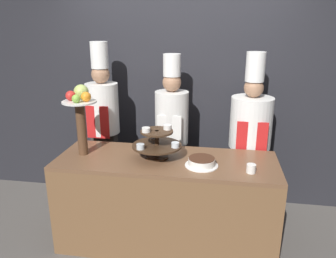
# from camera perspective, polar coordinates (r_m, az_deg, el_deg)

# --- Properties ---
(wall_back) EXTENTS (10.00, 0.06, 2.80)m
(wall_back) POSITION_cam_1_polar(r_m,az_deg,el_deg) (3.72, 2.20, 8.22)
(wall_back) COLOR #232328
(wall_back) RESTS_ON ground_plane
(buffet_counter) EXTENTS (1.97, 0.70, 0.87)m
(buffet_counter) POSITION_cam_1_polar(r_m,az_deg,el_deg) (3.13, -0.30, -12.55)
(buffet_counter) COLOR brown
(buffet_counter) RESTS_ON ground_plane
(tiered_stand) EXTENTS (0.44, 0.44, 0.30)m
(tiered_stand) POSITION_cam_1_polar(r_m,az_deg,el_deg) (2.92, -1.95, -2.33)
(tiered_stand) COLOR #3D2819
(tiered_stand) RESTS_ON buffet_counter
(fruit_pedestal) EXTENTS (0.31, 0.31, 0.64)m
(fruit_pedestal) POSITION_cam_1_polar(r_m,az_deg,el_deg) (3.04, -15.01, 3.37)
(fruit_pedestal) COLOR brown
(fruit_pedestal) RESTS_ON buffet_counter
(cake_round) EXTENTS (0.28, 0.28, 0.07)m
(cake_round) POSITION_cam_1_polar(r_m,az_deg,el_deg) (2.80, 5.87, -5.74)
(cake_round) COLOR white
(cake_round) RESTS_ON buffet_counter
(cup_white) EXTENTS (0.08, 0.08, 0.07)m
(cup_white) POSITION_cam_1_polar(r_m,az_deg,el_deg) (2.75, 14.27, -6.68)
(cup_white) COLOR white
(cup_white) RESTS_ON buffet_counter
(chef_left) EXTENTS (0.34, 0.34, 1.85)m
(chef_left) POSITION_cam_1_polar(r_m,az_deg,el_deg) (3.62, -11.19, 1.36)
(chef_left) COLOR #38332D
(chef_left) RESTS_ON ground_plane
(chef_center_left) EXTENTS (0.35, 0.35, 1.74)m
(chef_center_left) POSITION_cam_1_polar(r_m,az_deg,el_deg) (3.45, 0.65, -0.11)
(chef_center_left) COLOR black
(chef_center_left) RESTS_ON ground_plane
(chef_center_right) EXTENTS (0.42, 0.42, 1.77)m
(chef_center_right) POSITION_cam_1_polar(r_m,az_deg,el_deg) (3.44, 14.08, -1.19)
(chef_center_right) COLOR #38332D
(chef_center_right) RESTS_ON ground_plane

